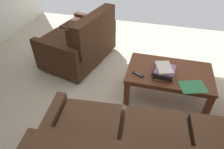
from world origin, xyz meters
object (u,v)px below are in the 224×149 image
coffee_table (169,75)px  loose_magazine (193,87)px  loveseat_near (81,42)px  tv_remote (138,74)px  book_stack (164,71)px

coffee_table → loose_magazine: 0.38m
loveseat_near → loose_magazine: (-1.74, 0.80, 0.07)m
loveseat_near → coffee_table: size_ratio=1.25×
coffee_table → tv_remote: (0.40, 0.17, 0.08)m
coffee_table → book_stack: size_ratio=3.61×
loveseat_near → loose_magazine: loveseat_near is taller
loveseat_near → loose_magazine: 1.92m
loveseat_near → loose_magazine: bearing=155.4°
book_stack → loose_magazine: 0.39m
book_stack → coffee_table: bearing=-128.1°
loose_magazine → loveseat_near: bearing=-132.8°
tv_remote → loose_magazine: bearing=173.9°
coffee_table → loose_magazine: loose_magazine is taller
loveseat_near → tv_remote: (-1.07, 0.73, 0.07)m
book_stack → loose_magazine: book_stack is taller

